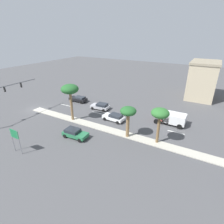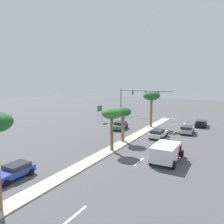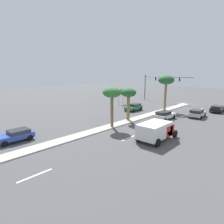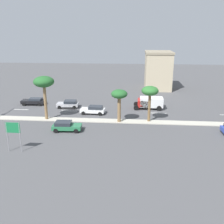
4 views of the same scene
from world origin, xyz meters
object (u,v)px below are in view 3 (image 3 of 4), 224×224
(palm_tree_leading, at_px, (112,94))
(sedan_white_right, at_px, (165,115))
(palm_tree_near, at_px, (166,81))
(box_truck, at_px, (156,130))
(sedan_green_near, at_px, (134,107))
(traffic_signal_gantry, at_px, (155,84))
(sedan_silver_leading, at_px, (197,113))
(sedan_blue_center, at_px, (16,135))
(directional_road_sign, at_px, (121,93))
(palm_tree_rear, at_px, (128,94))
(sedan_black_front, at_px, (217,108))

(palm_tree_leading, relative_size, sedan_white_right, 1.32)
(palm_tree_near, xyz_separation_m, box_truck, (-7.76, 16.81, -4.79))
(sedan_green_near, bearing_deg, traffic_signal_gantry, -74.74)
(palm_tree_near, bearing_deg, traffic_signal_gantry, -51.29)
(sedan_silver_leading, height_order, box_truck, box_truck)
(sedan_blue_center, relative_size, sedan_white_right, 0.93)
(sedan_blue_center, bearing_deg, directional_road_sign, -74.38)
(palm_tree_rear, height_order, sedan_white_right, palm_tree_rear)
(palm_tree_leading, bearing_deg, palm_tree_rear, -81.25)
(palm_tree_rear, relative_size, sedan_black_front, 1.16)
(sedan_black_front, distance_m, box_truck, 22.32)
(sedan_white_right, bearing_deg, sedan_green_near, -17.67)
(sedan_blue_center, xyz_separation_m, sedan_green_near, (0.75, -23.68, 0.03))
(box_truck, bearing_deg, sedan_white_right, -67.36)
(palm_tree_near, bearing_deg, box_truck, 114.78)
(sedan_white_right, relative_size, box_truck, 0.80)
(sedan_green_near, height_order, sedan_silver_leading, sedan_green_near)
(palm_tree_rear, bearing_deg, sedan_blue_center, 77.91)
(sedan_silver_leading, bearing_deg, sedan_green_near, 12.75)
(sedan_silver_leading, relative_size, box_truck, 0.77)
(palm_tree_near, distance_m, box_truck, 19.13)
(sedan_green_near, bearing_deg, sedan_white_right, 162.33)
(sedan_silver_leading, distance_m, box_truck, 15.04)
(sedan_blue_center, xyz_separation_m, sedan_white_right, (-7.53, -21.04, 0.04))
(directional_road_sign, relative_size, sedan_blue_center, 0.91)
(traffic_signal_gantry, xyz_separation_m, sedan_silver_leading, (-15.91, 12.75, -3.70))
(palm_tree_near, height_order, palm_tree_leading, palm_tree_near)
(traffic_signal_gantry, relative_size, palm_tree_near, 1.97)
(palm_tree_near, relative_size, palm_tree_rear, 1.36)
(sedan_blue_center, relative_size, box_truck, 0.75)
(traffic_signal_gantry, height_order, palm_tree_rear, traffic_signal_gantry)
(sedan_blue_center, bearing_deg, sedan_white_right, -109.69)
(palm_tree_rear, relative_size, sedan_green_near, 1.23)
(palm_tree_near, xyz_separation_m, sedan_black_front, (-8.44, -5.49, -5.27))
(palm_tree_rear, distance_m, sedan_white_right, 7.12)
(traffic_signal_gantry, relative_size, sedan_blue_center, 3.47)
(palm_tree_leading, xyz_separation_m, sedan_blue_center, (4.22, 11.70, -4.09))
(palm_tree_leading, relative_size, sedan_silver_leading, 1.36)
(traffic_signal_gantry, height_order, palm_tree_near, palm_tree_near)
(traffic_signal_gantry, bearing_deg, directional_road_sign, 75.65)
(traffic_signal_gantry, xyz_separation_m, directional_road_sign, (2.85, 11.15, -1.80))
(palm_tree_leading, xyz_separation_m, sedan_green_near, (4.97, -11.98, -4.06))
(directional_road_sign, xyz_separation_m, sedan_black_front, (-20.07, -5.69, -1.91))
(traffic_signal_gantry, distance_m, palm_tree_leading, 28.87)
(directional_road_sign, distance_m, sedan_blue_center, 29.06)
(sedan_blue_center, relative_size, sedan_silver_leading, 0.96)
(sedan_green_near, height_order, sedan_white_right, sedan_white_right)
(palm_tree_leading, relative_size, box_truck, 1.06)
(traffic_signal_gantry, bearing_deg, sedan_black_front, 162.40)
(palm_tree_rear, bearing_deg, sedan_white_right, -130.63)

